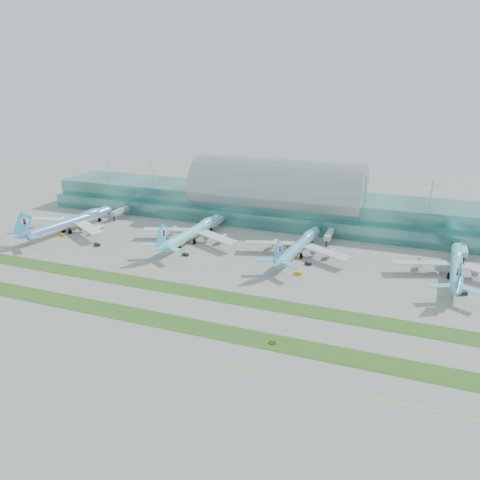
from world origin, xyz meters
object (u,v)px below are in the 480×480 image
at_px(airliner_b, 193,231).
at_px(airliner_c, 299,245).
at_px(airliner_a, 71,221).
at_px(taxiway_sign_east, 272,343).
at_px(airliner_d, 457,265).
at_px(terminal, 277,200).

distance_m(airliner_b, airliner_c, 67.01).
distance_m(airliner_a, taxiway_sign_east, 185.27).
bearing_deg(airliner_d, airliner_c, -177.60).
distance_m(airliner_a, airliner_d, 233.39).
bearing_deg(airliner_a, terminal, 40.35).
height_order(airliner_b, taxiway_sign_east, airliner_b).
height_order(terminal, airliner_d, terminal).
height_order(airliner_c, airliner_d, airliner_d).
xyz_separation_m(airliner_a, airliner_b, (84.04, 10.28, -0.30)).
distance_m(airliner_b, taxiway_sign_east, 125.30).
xyz_separation_m(airliner_a, taxiway_sign_east, (163.97, -86.04, -6.18)).
relative_size(airliner_b, airliner_d, 1.04).
bearing_deg(airliner_a, airliner_b, 16.27).
relative_size(terminal, airliner_a, 4.32).
bearing_deg(airliner_c, taxiway_sign_east, -76.09).
xyz_separation_m(airliner_a, airliner_c, (151.05, 9.42, -0.58)).
bearing_deg(terminal, taxiway_sign_east, -74.22).
bearing_deg(airliner_b, airliner_c, 3.90).
xyz_separation_m(airliner_a, airliner_d, (233.25, 8.08, -0.55)).
bearing_deg(airliner_b, airliner_a, -168.39).
bearing_deg(terminal, airliner_d, -29.25).
distance_m(terminal, airliner_d, 130.81).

